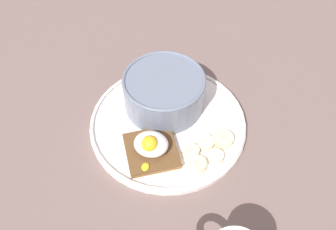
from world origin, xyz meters
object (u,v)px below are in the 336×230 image
banana_slice_left (191,151)px  banana_slice_front (206,143)px  banana_slice_right (196,165)px  oatmeal_bowl (164,92)px  toast_slice (151,151)px  banana_slice_inner (223,139)px  banana_slice_back (216,157)px  poached_egg (151,144)px

banana_slice_left → banana_slice_front: bearing=-131.4°
banana_slice_left → banana_slice_right: size_ratio=1.14×
oatmeal_bowl → banana_slice_right: (-8.31, 11.59, -2.49)cm
toast_slice → banana_slice_right: size_ratio=3.14×
banana_slice_left → banana_slice_inner: bearing=-141.1°
oatmeal_bowl → banana_slice_inner: oatmeal_bowl is taller
banana_slice_back → banana_slice_inner: (-0.60, -3.69, 0.02)cm
poached_egg → banana_slice_back: bearing=-170.7°
banana_slice_back → banana_slice_right: (2.65, 2.37, 0.18)cm
oatmeal_bowl → banana_slice_front: bearing=142.0°
oatmeal_bowl → banana_slice_left: bearing=126.6°
oatmeal_bowl → banana_slice_front: 11.63cm
banana_slice_back → banana_slice_inner: size_ratio=0.78×
toast_slice → banana_slice_back: 10.37cm
oatmeal_bowl → toast_slice: size_ratio=1.29×
banana_slice_front → banana_slice_right: size_ratio=1.07×
toast_slice → banana_slice_left: banana_slice_left is taller
oatmeal_bowl → banana_slice_left: 11.85cm
banana_slice_right → banana_slice_inner: (-3.24, -6.06, -0.16)cm
toast_slice → oatmeal_bowl: bearing=-86.3°
toast_slice → banana_slice_left: 6.36cm
poached_egg → banana_slice_inner: poached_egg is taller
toast_slice → banana_slice_right: 7.66cm
banana_slice_left → poached_egg: bearing=14.5°
toast_slice → banana_slice_left: size_ratio=2.75×
banana_slice_front → banana_slice_inner: bearing=-151.1°
banana_slice_back → banana_slice_right: bearing=41.9°
banana_slice_back → banana_slice_right: size_ratio=1.06×
banana_slice_left → banana_slice_inner: size_ratio=0.84×
banana_slice_left → banana_slice_back: (-4.06, -0.07, -0.06)cm
toast_slice → banana_slice_back: same height
banana_slice_front → banana_slice_back: same height
banana_slice_front → banana_slice_right: (0.61, 4.61, 0.18)cm
banana_slice_front → banana_slice_inner: same height
banana_slice_front → oatmeal_bowl: bearing=-38.0°
banana_slice_back → banana_slice_right: 3.56cm
banana_slice_front → banana_slice_right: banana_slice_right is taller
banana_slice_right → banana_slice_inner: banana_slice_right is taller
poached_egg → banana_slice_right: poached_egg is taller
toast_slice → banana_slice_inner: same height
oatmeal_bowl → banana_slice_front: (-8.92, 6.98, -2.66)cm
banana_slice_inner → poached_egg: bearing=26.3°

